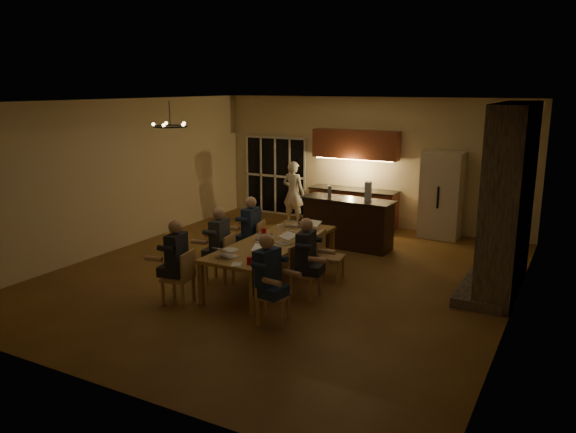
{
  "coord_description": "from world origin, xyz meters",
  "views": [
    {
      "loc": [
        4.83,
        -8.74,
        3.47
      ],
      "look_at": [
        -0.06,
        0.3,
        1.06
      ],
      "focal_mm": 35.0,
      "sensor_mm": 36.0,
      "label": 1
    }
  ],
  "objects_px": {
    "chair_left_far": "(251,243)",
    "can_cola": "(300,222)",
    "person_right_mid": "(306,259)",
    "laptop_f": "(310,225)",
    "person_left_mid": "(220,245)",
    "redcup_near": "(249,261)",
    "chair_left_mid": "(220,258)",
    "laptop_d": "(283,237)",
    "chair_right_near": "(273,294)",
    "can_silver": "(254,249)",
    "person_right_near": "(267,279)",
    "mug_back": "(279,227)",
    "chair_left_near": "(178,277)",
    "bar_bottle": "(329,191)",
    "chair_right_mid": "(306,272)",
    "plate_far": "(313,233)",
    "bar_blender": "(368,192)",
    "laptop_a": "(228,250)",
    "plate_left": "(230,250)",
    "bar_island": "(348,223)",
    "chair_right_far": "(331,256)",
    "redcup_mid": "(264,232)",
    "laptop_e": "(293,220)",
    "mug_mid": "(293,233)",
    "dining_table": "(273,261)",
    "standing_person": "(293,193)",
    "chandelier": "(170,126)",
    "person_left_far": "(251,231)",
    "plate_near": "(274,252)",
    "can_right": "(297,238)",
    "laptop_c": "(264,233)",
    "person_left_near": "(177,261)",
    "mug_front": "(257,244)"
  },
  "relations": [
    {
      "from": "chair_right_mid",
      "to": "bar_blender",
      "type": "bearing_deg",
      "value": 1.48
    },
    {
      "from": "chair_left_far",
      "to": "can_cola",
      "type": "bearing_deg",
      "value": 122.24
    },
    {
      "from": "bar_island",
      "to": "person_left_mid",
      "type": "bearing_deg",
      "value": -107.52
    },
    {
      "from": "chair_right_near",
      "to": "can_silver",
      "type": "height_order",
      "value": "chair_right_near"
    },
    {
      "from": "chair_left_far",
      "to": "person_right_mid",
      "type": "relative_size",
      "value": 0.64
    },
    {
      "from": "chair_right_mid",
      "to": "laptop_c",
      "type": "bearing_deg",
      "value": 65.4
    },
    {
      "from": "chair_left_mid",
      "to": "bar_island",
      "type": "bearing_deg",
      "value": 151.19
    },
    {
      "from": "dining_table",
      "to": "plate_left",
      "type": "distance_m",
      "value": 0.99
    },
    {
      "from": "laptop_a",
      "to": "plate_left",
      "type": "height_order",
      "value": "laptop_a"
    },
    {
      "from": "person_left_near",
      "to": "mug_front",
      "type": "bearing_deg",
      "value": 132.58
    },
    {
      "from": "laptop_a",
      "to": "mug_back",
      "type": "distance_m",
      "value": 1.91
    },
    {
      "from": "mug_back",
      "to": "chair_left_mid",
      "type": "bearing_deg",
      "value": -111.95
    },
    {
      "from": "plate_near",
      "to": "can_right",
      "type": "bearing_deg",
      "value": 88.92
    },
    {
      "from": "dining_table",
      "to": "redcup_mid",
      "type": "relative_size",
      "value": 25.89
    },
    {
      "from": "standing_person",
      "to": "chandelier",
      "type": "bearing_deg",
      "value": 88.9
    },
    {
      "from": "standing_person",
      "to": "person_right_mid",
      "type": "bearing_deg",
      "value": 121.36
    },
    {
      "from": "chair_left_mid",
      "to": "laptop_f",
      "type": "xyz_separation_m",
      "value": [
        1.06,
        1.5,
        0.42
      ]
    },
    {
      "from": "person_left_mid",
      "to": "redcup_near",
      "type": "xyz_separation_m",
      "value": [
        1.17,
        -0.86,
        0.12
      ]
    },
    {
      "from": "bar_island",
      "to": "can_cola",
      "type": "relative_size",
      "value": 16.76
    },
    {
      "from": "person_right_mid",
      "to": "laptop_f",
      "type": "relative_size",
      "value": 4.31
    },
    {
      "from": "person_left_far",
      "to": "plate_far",
      "type": "relative_size",
      "value": 5.57
    },
    {
      "from": "chair_left_near",
      "to": "laptop_d",
      "type": "xyz_separation_m",
      "value": [
        1.05,
        1.63,
        0.42
      ]
    },
    {
      "from": "can_silver",
      "to": "can_cola",
      "type": "relative_size",
      "value": 1.0
    },
    {
      "from": "laptop_f",
      "to": "can_silver",
      "type": "xyz_separation_m",
      "value": [
        -0.17,
        -1.75,
        -0.05
      ]
    },
    {
      "from": "laptop_e",
      "to": "mug_mid",
      "type": "height_order",
      "value": "laptop_e"
    },
    {
      "from": "person_right_near",
      "to": "mug_back",
      "type": "height_order",
      "value": "person_right_near"
    },
    {
      "from": "standing_person",
      "to": "chair_left_mid",
      "type": "bearing_deg",
      "value": 102.39
    },
    {
      "from": "chair_right_mid",
      "to": "laptop_a",
      "type": "height_order",
      "value": "laptop_a"
    },
    {
      "from": "chair_left_near",
      "to": "person_right_mid",
      "type": "distance_m",
      "value": 2.11
    },
    {
      "from": "dining_table",
      "to": "plate_left",
      "type": "xyz_separation_m",
      "value": [
        -0.35,
        -0.84,
        0.38
      ]
    },
    {
      "from": "dining_table",
      "to": "redcup_near",
      "type": "distance_m",
      "value": 1.43
    },
    {
      "from": "person_left_near",
      "to": "redcup_mid",
      "type": "distance_m",
      "value": 1.98
    },
    {
      "from": "chair_left_near",
      "to": "chair_right_far",
      "type": "relative_size",
      "value": 1.0
    },
    {
      "from": "chair_left_mid",
      "to": "chandelier",
      "type": "xyz_separation_m",
      "value": [
        -1.07,
        0.09,
        2.31
      ]
    },
    {
      "from": "chair_right_near",
      "to": "chair_right_mid",
      "type": "relative_size",
      "value": 1.0
    },
    {
      "from": "plate_far",
      "to": "bar_blender",
      "type": "bearing_deg",
      "value": 78.0
    },
    {
      "from": "person_right_near",
      "to": "bar_bottle",
      "type": "distance_m",
      "value": 4.52
    },
    {
      "from": "chair_right_mid",
      "to": "bar_bottle",
      "type": "height_order",
      "value": "bar_bottle"
    },
    {
      "from": "chair_right_near",
      "to": "mug_front",
      "type": "xyz_separation_m",
      "value": [
        -0.96,
        1.13,
        0.36
      ]
    },
    {
      "from": "laptop_d",
      "to": "laptop_f",
      "type": "height_order",
      "value": "same"
    },
    {
      "from": "bar_bottle",
      "to": "standing_person",
      "type": "bearing_deg",
      "value": 140.81
    },
    {
      "from": "chair_right_far",
      "to": "redcup_mid",
      "type": "distance_m",
      "value": 1.34
    },
    {
      "from": "person_right_mid",
      "to": "can_cola",
      "type": "distance_m",
      "value": 2.1
    },
    {
      "from": "chair_left_near",
      "to": "bar_bottle",
      "type": "relative_size",
      "value": 3.71
    },
    {
      "from": "chair_left_mid",
      "to": "laptop_d",
      "type": "bearing_deg",
      "value": 104.56
    },
    {
      "from": "redcup_mid",
      "to": "plate_far",
      "type": "distance_m",
      "value": 0.92
    },
    {
      "from": "chandelier",
      "to": "can_silver",
      "type": "bearing_deg",
      "value": -9.88
    },
    {
      "from": "chair_left_far",
      "to": "laptop_d",
      "type": "xyz_separation_m",
      "value": [
        1.08,
        -0.66,
        0.42
      ]
    },
    {
      "from": "can_cola",
      "to": "plate_left",
      "type": "height_order",
      "value": "can_cola"
    },
    {
      "from": "person_left_far",
      "to": "bar_bottle",
      "type": "bearing_deg",
      "value": 159.09
    }
  ]
}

